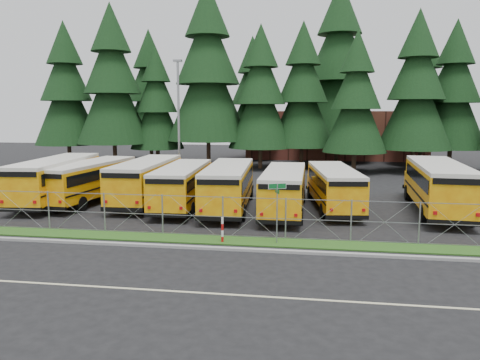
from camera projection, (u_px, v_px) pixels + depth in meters
The scene contains 30 objects.
ground at pixel (246, 232), 23.33m from camera, with size 120.00×120.00×0.00m, color black.
curb at pixel (236, 249), 20.29m from camera, with size 50.00×0.25×0.12m, color gray.
grass_verge at pixel (241, 241), 21.67m from camera, with size 50.00×1.40×0.06m, color #1C4513.
road_lane_line at pixel (213, 294), 15.51m from camera, with size 50.00×0.12×0.01m, color beige.
chainlink_fence at pixel (243, 217), 22.21m from camera, with size 44.00×0.10×2.00m, color gray, non-canonical shape.
brick_building at pixel (334, 134), 61.10m from camera, with size 22.00×10.00×6.00m, color brown.
bus_0 at pixel (58, 180), 30.98m from camera, with size 2.61×11.06×2.90m, color orange, non-canonical shape.
bus_1 at pixel (92, 182), 31.10m from camera, with size 2.42×10.27×2.69m, color orange, non-canonical shape.
bus_2 at pixel (148, 181), 30.93m from camera, with size 2.51×10.65×2.79m, color orange, non-canonical shape.
bus_3 at pixel (184, 186), 29.36m from camera, with size 2.38×10.09×2.64m, color orange, non-canonical shape.
bus_4 at pixel (229, 187), 28.66m from camera, with size 2.49×10.53×2.76m, color orange, non-canonical shape.
bus_5 at pixel (284, 191), 27.69m from camera, with size 2.35×9.96×2.61m, color orange, non-canonical shape.
bus_6 at pixel (333, 188), 28.84m from camera, with size 2.31×9.80×2.57m, color orange, non-canonical shape.
bus_east at pixel (437, 188), 27.85m from camera, with size 2.68×11.37×2.98m, color orange, non-canonical shape.
street_sign at pixel (277, 200), 21.00m from camera, with size 0.79×0.52×2.81m.
striped_bollard at pixel (222, 230), 21.41m from camera, with size 0.11×0.11×1.20m, color #B20C0C.
light_standard at pixel (179, 117), 38.61m from camera, with size 0.70×0.35×10.14m.
conifer_0 at pixel (66, 94), 51.52m from camera, with size 7.12×7.12×15.75m, color black, non-canonical shape.
conifer_1 at pixel (112, 86), 49.93m from camera, with size 7.84×7.84×17.35m, color black, non-canonical shape.
conifer_2 at pixel (157, 107), 50.95m from camera, with size 5.87×5.87×12.99m, color black, non-canonical shape.
conifer_3 at pixel (208, 75), 49.62m from camera, with size 8.82×8.82×19.51m, color black, non-canonical shape.
conifer_4 at pixel (261, 97), 48.40m from camera, with size 6.71×6.71×14.84m, color black, non-canonical shape.
conifer_5 at pixel (302, 95), 49.13m from camera, with size 6.91×6.91×15.28m, color black, non-canonical shape.
conifer_6 at pixel (356, 102), 45.08m from camera, with size 6.20×6.20×13.71m, color black, non-canonical shape.
conifer_7 at pixel (416, 92), 45.22m from camera, with size 7.10×7.10×15.70m, color black, non-canonical shape.
conifer_8 at pixel (453, 96), 47.14m from camera, with size 6.83×6.83×15.10m, color black, non-canonical shape.
conifer_10 at pixel (150, 95), 57.62m from camera, with size 7.18×7.18×15.88m, color black, non-canonical shape.
conifer_11 at pixel (252, 99), 57.50m from camera, with size 6.80×6.80×15.05m, color black, non-canonical shape.
conifer_12 at pixel (338, 72), 53.99m from camera, with size 9.43×9.43×20.85m, color black, non-canonical shape.
conifer_13 at pixel (423, 97), 51.44m from camera, with size 6.84×6.84×15.12m, color black, non-canonical shape.
Camera 1 is at (3.14, -22.48, 6.01)m, focal length 35.00 mm.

